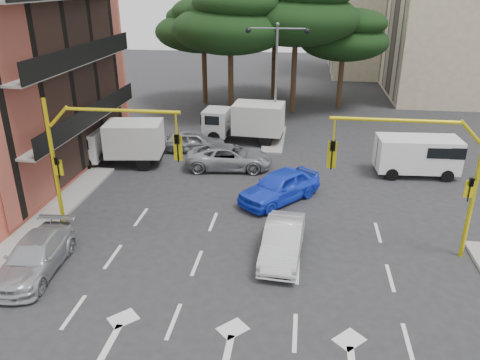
# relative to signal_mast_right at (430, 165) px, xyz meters

# --- Properties ---
(ground) EXTENTS (120.00, 120.00, 0.00)m
(ground) POSITION_rel_signal_mast_right_xyz_m (-6.80, -1.99, -3.88)
(ground) COLOR #28282B
(ground) RESTS_ON ground
(median_strip) EXTENTS (1.40, 6.00, 0.15)m
(median_strip) POSITION_rel_signal_mast_right_xyz_m (-6.80, 14.01, -3.81)
(median_strip) COLOR gray
(median_strip) RESTS_ON ground
(apartment_beige_far) EXTENTS (16.20, 12.15, 16.70)m
(apartment_beige_far) POSITION_rel_signal_mast_right_xyz_m (6.15, 42.01, 4.47)
(apartment_beige_far) COLOR tan
(apartment_beige_far) RESTS_ON ground
(pine_left_near) EXTENTS (9.15, 9.15, 10.23)m
(pine_left_near) POSITION_rel_signal_mast_right_xyz_m (-10.75, 19.96, 3.72)
(pine_left_near) COLOR #382616
(pine_left_near) RESTS_ON ground
(pine_center) EXTENTS (9.98, 9.98, 11.16)m
(pine_center) POSITION_rel_signal_mast_right_xyz_m (-5.75, 21.96, 4.41)
(pine_center) COLOR #382616
(pine_center) RESTS_ON ground
(pine_left_far) EXTENTS (8.32, 8.32, 9.30)m
(pine_left_far) POSITION_rel_signal_mast_right_xyz_m (-13.75, 23.96, 3.03)
(pine_left_far) COLOR #382616
(pine_left_far) RESTS_ON ground
(pine_right) EXTENTS (7.49, 7.49, 8.37)m
(pine_right) POSITION_rel_signal_mast_right_xyz_m (-1.75, 23.96, 2.33)
(pine_right) COLOR #382616
(pine_right) RESTS_ON ground
(pine_back) EXTENTS (9.15, 9.15, 10.23)m
(pine_back) POSITION_rel_signal_mast_right_xyz_m (-7.75, 26.96, 3.72)
(pine_back) COLOR #382616
(pine_back) RESTS_ON ground
(signal_mast_right) EXTENTS (5.79, 0.37, 6.00)m
(signal_mast_right) POSITION_rel_signal_mast_right_xyz_m (0.00, 0.00, 0.00)
(signal_mast_right) COLOR gold
(signal_mast_right) RESTS_ON ground
(signal_mast_left) EXTENTS (5.79, 0.37, 6.00)m
(signal_mast_left) POSITION_rel_signal_mast_right_xyz_m (-13.61, 0.00, 0.00)
(signal_mast_left) COLOR gold
(signal_mast_left) RESTS_ON ground
(street_lamp_center) EXTENTS (4.16, 0.36, 7.77)m
(street_lamp_center) POSITION_rel_signal_mast_right_xyz_m (-6.80, 14.01, 1.54)
(street_lamp_center) COLOR slate
(street_lamp_center) RESTS_ON median_strip
(car_white_hatch) EXTENTS (1.76, 4.35, 1.40)m
(car_white_hatch) POSITION_rel_signal_mast_right_xyz_m (-5.45, -1.01, -3.18)
(car_white_hatch) COLOR silver
(car_white_hatch) RESTS_ON ground
(car_blue_compact) EXTENTS (4.47, 4.80, 1.60)m
(car_blue_compact) POSITION_rel_signal_mast_right_xyz_m (-5.88, 4.24, -3.08)
(car_blue_compact) COLOR blue
(car_blue_compact) RESTS_ON ground
(car_silver_wagon) EXTENTS (2.20, 4.70, 1.33)m
(car_silver_wagon) POSITION_rel_signal_mast_right_xyz_m (-14.80, -3.36, -3.22)
(car_silver_wagon) COLOR #ACAFB4
(car_silver_wagon) RESTS_ON ground
(car_silver_cross_a) EXTENTS (5.28, 2.84, 1.41)m
(car_silver_cross_a) POSITION_rel_signal_mast_right_xyz_m (-9.10, 8.32, -3.18)
(car_silver_cross_a) COLOR #989B9F
(car_silver_cross_a) RESTS_ON ground
(car_silver_cross_b) EXTENTS (4.13, 1.99, 1.36)m
(car_silver_cross_b) POSITION_rel_signal_mast_right_xyz_m (-11.80, 11.01, -3.20)
(car_silver_cross_b) COLOR gray
(car_silver_cross_b) RESTS_ON ground
(van_white) EXTENTS (4.66, 2.33, 2.27)m
(van_white) POSITION_rel_signal_mast_right_xyz_m (1.70, 8.79, -2.75)
(van_white) COLOR white
(van_white) RESTS_ON ground
(box_truck_a) EXTENTS (5.69, 2.98, 2.68)m
(box_truck_a) POSITION_rel_signal_mast_right_xyz_m (-15.80, 8.01, -2.55)
(box_truck_a) COLOR silver
(box_truck_a) RESTS_ON ground
(box_truck_b) EXTENTS (5.73, 2.75, 2.74)m
(box_truck_b) POSITION_rel_signal_mast_right_xyz_m (-8.88, 13.51, -2.51)
(box_truck_b) COLOR silver
(box_truck_b) RESTS_ON ground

